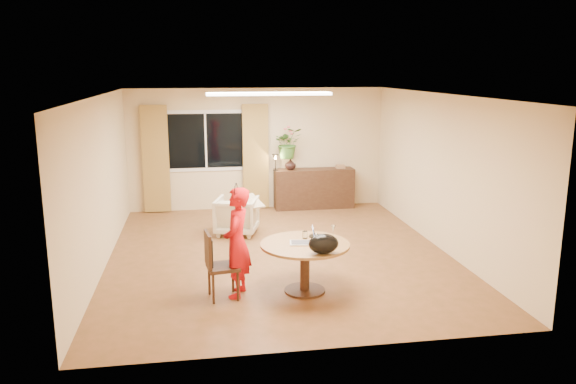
% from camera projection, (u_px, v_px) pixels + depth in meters
% --- Properties ---
extents(floor, '(6.50, 6.50, 0.00)m').
position_uv_depth(floor, '(279.00, 254.00, 9.27)').
color(floor, brown).
rests_on(floor, ground).
extents(ceiling, '(6.50, 6.50, 0.00)m').
position_uv_depth(ceiling, '(279.00, 95.00, 8.71)').
color(ceiling, white).
rests_on(ceiling, wall_back).
extents(wall_back, '(5.50, 0.00, 5.50)m').
position_uv_depth(wall_back, '(257.00, 149.00, 12.12)').
color(wall_back, beige).
rests_on(wall_back, floor).
extents(wall_left, '(0.00, 6.50, 6.50)m').
position_uv_depth(wall_left, '(101.00, 183.00, 8.56)').
color(wall_left, beige).
rests_on(wall_left, floor).
extents(wall_right, '(0.00, 6.50, 6.50)m').
position_uv_depth(wall_right, '(441.00, 172.00, 9.42)').
color(wall_right, beige).
rests_on(wall_right, floor).
extents(window, '(1.70, 0.03, 1.30)m').
position_uv_depth(window, '(206.00, 141.00, 11.89)').
color(window, white).
rests_on(window, wall_back).
extents(curtain_left, '(0.55, 0.08, 2.25)m').
position_uv_depth(curtain_left, '(156.00, 159.00, 11.72)').
color(curtain_left, olive).
rests_on(curtain_left, wall_back).
extents(curtain_right, '(0.55, 0.08, 2.25)m').
position_uv_depth(curtain_right, '(256.00, 157.00, 12.05)').
color(curtain_right, olive).
rests_on(curtain_right, wall_back).
extents(ceiling_panel, '(2.20, 0.35, 0.05)m').
position_uv_depth(ceiling_panel, '(269.00, 94.00, 9.87)').
color(ceiling_panel, white).
rests_on(ceiling_panel, ceiling).
extents(dining_table, '(1.21, 1.21, 0.69)m').
position_uv_depth(dining_table, '(305.00, 254.00, 7.61)').
color(dining_table, brown).
rests_on(dining_table, floor).
extents(dining_chair, '(0.49, 0.46, 0.92)m').
position_uv_depth(dining_chair, '(223.00, 265.00, 7.42)').
color(dining_chair, black).
rests_on(dining_chair, floor).
extents(child, '(0.62, 0.49, 1.49)m').
position_uv_depth(child, '(237.00, 242.00, 7.44)').
color(child, red).
rests_on(child, floor).
extents(laptop, '(0.39, 0.29, 0.24)m').
position_uv_depth(laptop, '(303.00, 235.00, 7.55)').
color(laptop, '#B7B7BC').
rests_on(laptop, dining_table).
extents(tumbler, '(0.09, 0.09, 0.10)m').
position_uv_depth(tumbler, '(305.00, 235.00, 7.79)').
color(tumbler, white).
rests_on(tumbler, dining_table).
extents(wine_glass, '(0.08, 0.08, 0.20)m').
position_uv_depth(wine_glass, '(333.00, 232.00, 7.77)').
color(wine_glass, white).
rests_on(wine_glass, dining_table).
extents(pot_lid, '(0.20, 0.20, 0.03)m').
position_uv_depth(pot_lid, '(316.00, 236.00, 7.87)').
color(pot_lid, white).
rests_on(pot_lid, dining_table).
extents(handbag, '(0.44, 0.34, 0.26)m').
position_uv_depth(handbag, '(324.00, 244.00, 7.13)').
color(handbag, black).
rests_on(handbag, dining_table).
extents(armchair, '(0.91, 0.92, 0.68)m').
position_uv_depth(armchair, '(237.00, 216.00, 10.36)').
color(armchair, beige).
rests_on(armchair, floor).
extents(throw, '(0.61, 0.67, 0.03)m').
position_uv_depth(throw, '(248.00, 197.00, 10.24)').
color(throw, beige).
rests_on(throw, armchair).
extents(sideboard, '(1.73, 0.42, 0.87)m').
position_uv_depth(sideboard, '(314.00, 188.00, 12.27)').
color(sideboard, black).
rests_on(sideboard, floor).
extents(vase, '(0.26, 0.26, 0.25)m').
position_uv_depth(vase, '(290.00, 164.00, 12.06)').
color(vase, black).
rests_on(vase, sideboard).
extents(bouquet, '(0.62, 0.55, 0.66)m').
position_uv_depth(bouquet, '(288.00, 143.00, 11.96)').
color(bouquet, '#2D6224').
rests_on(bouquet, vase).
extents(book_stack, '(0.23, 0.19, 0.08)m').
position_uv_depth(book_stack, '(340.00, 166.00, 12.26)').
color(book_stack, brown).
rests_on(book_stack, sideboard).
extents(desk_lamp, '(0.16, 0.16, 0.37)m').
position_uv_depth(desk_lamp, '(275.00, 162.00, 11.95)').
color(desk_lamp, black).
rests_on(desk_lamp, sideboard).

